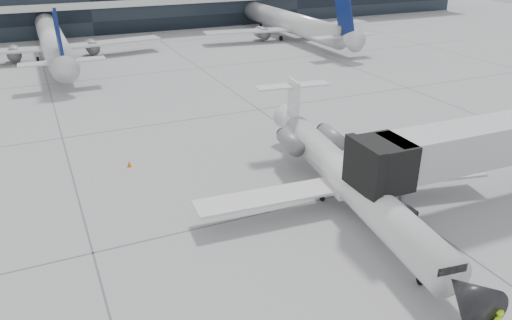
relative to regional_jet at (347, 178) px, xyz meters
name	(u,v)px	position (x,y,z in m)	size (l,w,h in m)	color
ground	(248,217)	(-6.85, 1.24, -2.08)	(220.00, 220.00, 0.00)	gray
terminal	(83,1)	(-6.85, 83.24, 2.92)	(170.00, 22.00, 10.00)	black
bg_jet_center	(55,58)	(-14.85, 56.24, -2.08)	(32.00, 40.00, 9.60)	silver
bg_jet_right	(288,38)	(25.15, 56.24, -2.08)	(32.00, 40.00, 9.60)	silver
regional_jet	(347,178)	(0.00, 0.00, 0.00)	(21.13, 26.36, 6.09)	silver
jet_bridge	(489,142)	(8.96, -3.30, 2.33)	(18.80, 4.17, 6.05)	silver
traffic_cone	(129,164)	(-12.44, 12.46, -1.84)	(0.42, 0.42, 0.52)	orange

